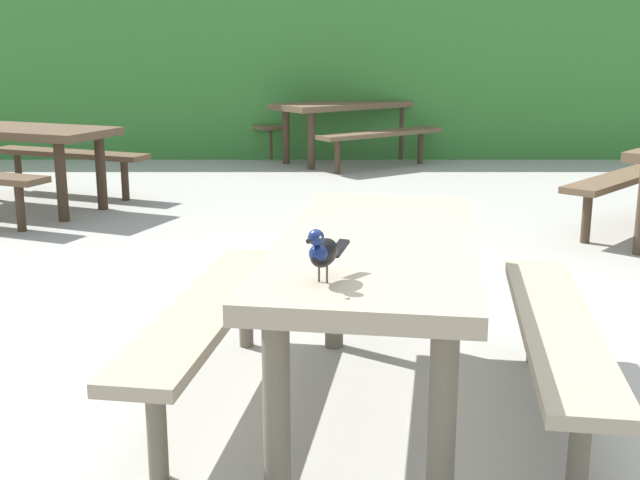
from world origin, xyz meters
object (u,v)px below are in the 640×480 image
object	(u,v)px
picnic_table_foreground	(374,282)
picnic_table_mid_left	(341,117)
picnic_table_far_centre	(11,148)
bird_grackle	(319,251)

from	to	relation	value
picnic_table_foreground	picnic_table_mid_left	distance (m)	7.07
picnic_table_foreground	picnic_table_mid_left	world-z (taller)	same
picnic_table_mid_left	picnic_table_far_centre	bearing A→B (deg)	-135.80
picnic_table_mid_left	picnic_table_foreground	bearing A→B (deg)	-90.65
picnic_table_mid_left	bird_grackle	bearing A→B (deg)	-92.24
picnic_table_foreground	bird_grackle	size ratio (longest dim) A/B	7.20
bird_grackle	picnic_table_mid_left	distance (m)	7.69
picnic_table_mid_left	picnic_table_far_centre	xyz separation A→B (m)	(-3.02, -2.94, 0.00)
bird_grackle	picnic_table_far_centre	distance (m)	5.47
picnic_table_foreground	picnic_table_far_centre	xyz separation A→B (m)	(-2.94, 4.13, 0.00)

